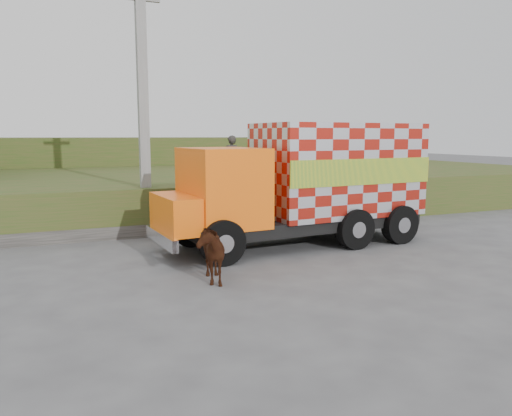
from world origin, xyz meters
name	(u,v)px	position (x,y,z in m)	size (l,w,h in m)	color
ground	(224,264)	(0.00, 0.00, 0.00)	(120.00, 120.00, 0.00)	#474749
embankment	(146,192)	(0.00, 10.00, 0.75)	(40.00, 12.00, 1.50)	#2F4D19
embankment_far	(111,161)	(0.00, 22.00, 1.50)	(40.00, 12.00, 3.00)	#2F4D19
retaining_strip	(117,232)	(-2.00, 4.20, 0.20)	(16.00, 0.50, 0.40)	#595651
utility_pole	(143,105)	(-1.00, 4.60, 4.08)	(1.20, 0.30, 8.00)	gray
cargo_truck	(307,183)	(3.00, 1.31, 1.79)	(7.92, 3.15, 3.47)	black
cow	(208,252)	(-0.77, -1.20, 0.65)	(0.70, 1.53, 1.30)	#36170D
pedestrian	(231,160)	(1.96, 4.80, 2.31)	(0.59, 0.39, 1.63)	#292624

